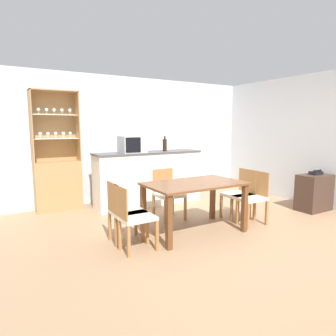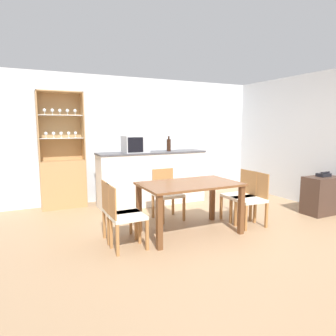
% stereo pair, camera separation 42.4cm
% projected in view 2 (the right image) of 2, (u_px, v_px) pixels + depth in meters
% --- Properties ---
extents(ground_plane, '(18.00, 18.00, 0.00)m').
position_uv_depth(ground_plane, '(216.00, 233.00, 4.36)').
color(ground_plane, '#A37F5B').
extents(wall_back, '(6.80, 0.06, 2.55)m').
position_uv_depth(wall_back, '(148.00, 139.00, 6.53)').
color(wall_back, silver).
rests_on(wall_back, ground_plane).
extents(wall_right, '(0.06, 4.60, 2.55)m').
position_uv_depth(wall_right, '(323.00, 141.00, 5.56)').
color(wall_right, silver).
rests_on(wall_right, ground_plane).
extents(kitchen_counter, '(2.17, 0.53, 1.05)m').
position_uv_depth(kitchen_counter, '(152.00, 178.00, 5.95)').
color(kitchen_counter, white).
rests_on(kitchen_counter, ground_plane).
extents(display_cabinet, '(0.81, 0.34, 2.17)m').
position_uv_depth(display_cabinet, '(63.00, 175.00, 5.67)').
color(display_cabinet, tan).
rests_on(display_cabinet, ground_plane).
extents(dining_table, '(1.41, 0.85, 0.74)m').
position_uv_depth(dining_table, '(190.00, 191.00, 4.30)').
color(dining_table, brown).
rests_on(dining_table, ground_plane).
extents(dining_chair_side_right_near, '(0.45, 0.45, 0.83)m').
position_uv_depth(dining_chair_side_right_near, '(251.00, 199.00, 4.65)').
color(dining_chair_side_right_near, beige).
rests_on(dining_chair_side_right_near, ground_plane).
extents(dining_chair_side_right_far, '(0.43, 0.43, 0.83)m').
position_uv_depth(dining_chair_side_right_far, '(240.00, 195.00, 4.88)').
color(dining_chair_side_right_far, beige).
rests_on(dining_chair_side_right_far, ground_plane).
extents(dining_chair_side_left_near, '(0.43, 0.43, 0.83)m').
position_uv_depth(dining_chair_side_left_near, '(124.00, 216.00, 3.77)').
color(dining_chair_side_left_near, beige).
rests_on(dining_chair_side_left_near, ground_plane).
extents(dining_chair_head_far, '(0.43, 0.43, 0.83)m').
position_uv_depth(dining_chair_head_far, '(167.00, 194.00, 5.00)').
color(dining_chair_head_far, beige).
rests_on(dining_chair_head_far, ground_plane).
extents(dining_chair_side_left_far, '(0.43, 0.43, 0.83)m').
position_uv_depth(dining_chair_side_left_far, '(118.00, 211.00, 4.00)').
color(dining_chair_side_left_far, beige).
rests_on(dining_chair_side_left_far, ground_plane).
extents(microwave, '(0.46, 0.39, 0.31)m').
position_uv_depth(microwave, '(135.00, 144.00, 5.68)').
color(microwave, '#B7BABF').
rests_on(microwave, kitchen_counter).
extents(wine_bottle, '(0.08, 0.08, 0.30)m').
position_uv_depth(wine_bottle, '(169.00, 145.00, 5.98)').
color(wine_bottle, black).
rests_on(wine_bottle, kitchen_counter).
extents(side_cabinet, '(0.63, 0.39, 0.67)m').
position_uv_depth(side_cabinet, '(321.00, 195.00, 5.28)').
color(side_cabinet, '#422D23').
rests_on(side_cabinet, ground_plane).
extents(telephone, '(0.22, 0.15, 0.09)m').
position_uv_depth(telephone, '(324.00, 175.00, 5.25)').
color(telephone, black).
rests_on(telephone, side_cabinet).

